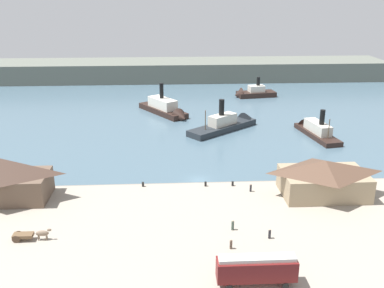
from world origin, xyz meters
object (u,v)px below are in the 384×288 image
Objects in this scene: pedestrian_near_cart at (270,234)px; ferry_approaching_west at (314,129)px; ferry_approaching_east at (252,93)px; pedestrian_near_east_shed at (251,188)px; ferry_moored_east at (166,109)px; horse_cart at (30,235)px; ferry_departing_north at (229,124)px; mooring_post_center_west at (233,184)px; street_tram at (257,268)px; pedestrian_walking_west at (233,225)px; mooring_post_east at (143,184)px; pedestrian_walking_east at (231,244)px; ferry_shed_east_terminal at (324,177)px; mooring_post_center_east at (206,184)px; ferry_shed_west_terminal at (3,179)px.

pedestrian_near_cart is 59.06m from ferry_approaching_west.
ferry_approaching_east is 0.78× the size of ferry_approaching_west.
ferry_moored_east is at bearing 105.05° from pedestrian_near_east_shed.
horse_cart is 70.47m from ferry_departing_north.
horse_cart is 0.26× the size of ferry_departing_north.
mooring_post_center_west is 81.68m from ferry_approaching_east.
pedestrian_near_cart is at bearing -2.44° from horse_cart.
street_tram is 0.47× the size of ferry_moored_east.
pedestrian_walking_west is 16.65m from mooring_post_center_west.
pedestrian_walking_west is 22.88m from mooring_post_east.
pedestrian_near_cart is at bearing -114.43° from ferry_approaching_west.
mooring_post_east is 56.27m from ferry_moored_east.
ferry_approaching_east is at bearing 70.55° from ferry_departing_north.
pedestrian_walking_east is 64.13m from ferry_approaching_west.
pedestrian_near_cart is (36.71, -1.56, -0.18)m from horse_cart.
pedestrian_near_cart is at bearing -91.98° from ferry_departing_north.
ferry_moored_east reaches higher than pedestrian_near_east_shed.
ferry_shed_east_terminal reaches higher than pedestrian_near_east_shed.
ferry_approaching_west is at bearing 74.19° from ferry_shed_east_terminal.
mooring_post_center_west is 0.04× the size of ferry_approaching_west.
mooring_post_center_east is at bearing 161.10° from pedestrian_near_east_shed.
ferry_departing_north is (22.54, 40.42, -0.20)m from mooring_post_east.
ferry_departing_north reaches higher than mooring_post_center_east.
ferry_shed_west_terminal is 49.05m from street_tram.
ferry_shed_west_terminal is at bearing 161.87° from pedestrian_walking_west.
ferry_shed_west_terminal reaches higher than ferry_departing_north.
pedestrian_walking_east is (-2.08, 8.40, -1.75)m from street_tram.
ferry_moored_east reaches higher than horse_cart.
mooring_post_east is at bearing 48.56° from horse_cart.
ferry_moored_east is (-10.55, 73.24, -0.24)m from pedestrian_walking_west.
ferry_moored_east reaches higher than ferry_approaching_west.
ferry_shed_west_terminal reaches higher than pedestrian_near_cart.
ferry_shed_west_terminal is 0.72× the size of ferry_departing_north.
mooring_post_east is (-20.57, 3.39, -0.28)m from pedestrian_near_east_shed.
pedestrian_walking_east is 1.75× the size of mooring_post_center_east.
street_tram is 11.48× the size of mooring_post_center_east.
mooring_post_center_east is at bearing -133.58° from ferry_approaching_west.
ferry_shed_east_terminal is at bearing 47.58° from pedestrian_near_cart.
mooring_post_center_west is 0.04× the size of ferry_moored_east.
pedestrian_near_cart is 1.80× the size of mooring_post_east.
mooring_post_center_east is at bearing -2.47° from mooring_post_east.
pedestrian_near_cart is 100.07m from ferry_approaching_east.
pedestrian_walking_east is at bearing -158.49° from pedestrian_near_cart.
ferry_approaching_west reaches higher than pedestrian_walking_west.
ferry_approaching_west is (40.30, -22.29, -0.33)m from ferry_moored_east.
pedestrian_near_cart is 0.08× the size of ferry_approaching_west.
ferry_moored_east is at bearing 96.92° from pedestrian_walking_east.
ferry_shed_west_terminal is 10.26× the size of pedestrian_walking_east.
pedestrian_near_cart is at bearing 21.51° from pedestrian_walking_east.
street_tram is 13.86m from pedestrian_walking_west.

